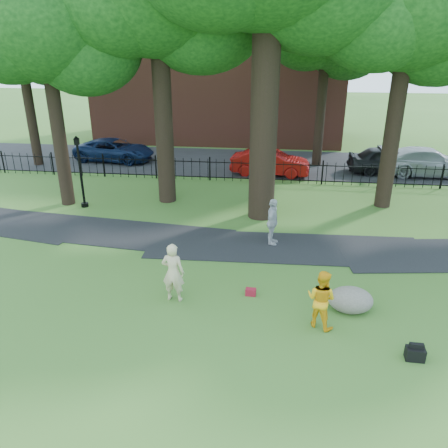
# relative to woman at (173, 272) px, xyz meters

# --- Properties ---
(ground) EXTENTS (120.00, 120.00, 0.00)m
(ground) POSITION_rel_woman_xyz_m (2.21, -0.02, -0.90)
(ground) COLOR #355E21
(ground) RESTS_ON ground
(footpath) EXTENTS (36.07, 3.85, 0.03)m
(footpath) POSITION_rel_woman_xyz_m (3.21, 3.88, -0.90)
(footpath) COLOR black
(footpath) RESTS_ON ground
(street) EXTENTS (80.00, 7.00, 0.02)m
(street) POSITION_rel_woman_xyz_m (2.21, 15.98, -0.90)
(street) COLOR black
(street) RESTS_ON ground
(iron_fence) EXTENTS (44.00, 0.04, 1.20)m
(iron_fence) POSITION_rel_woman_xyz_m (2.21, 11.98, -0.30)
(iron_fence) COLOR black
(iron_fence) RESTS_ON ground
(brick_building) EXTENTS (18.00, 8.00, 12.00)m
(brick_building) POSITION_rel_woman_xyz_m (-1.79, 23.98, 5.10)
(brick_building) COLOR brown
(brick_building) RESTS_ON ground
(tree_row) EXTENTS (26.82, 7.96, 12.42)m
(tree_row) POSITION_rel_woman_xyz_m (2.72, 8.39, 7.26)
(tree_row) COLOR black
(tree_row) RESTS_ON ground
(woman) EXTENTS (0.69, 0.48, 1.80)m
(woman) POSITION_rel_woman_xyz_m (0.00, 0.00, 0.00)
(woman) COLOR beige
(woman) RESTS_ON ground
(man) EXTENTS (0.99, 0.93, 1.63)m
(man) POSITION_rel_woman_xyz_m (4.11, -0.77, -0.08)
(man) COLOR #F9AC15
(man) RESTS_ON ground
(pedestrian) EXTENTS (0.63, 1.11, 1.78)m
(pedestrian) POSITION_rel_woman_xyz_m (2.74, 4.17, -0.01)
(pedestrian) COLOR #AEAEB3
(pedestrian) RESTS_ON ground
(boulder) EXTENTS (1.51, 1.34, 0.73)m
(boulder) POSITION_rel_woman_xyz_m (5.03, 0.11, -0.53)
(boulder) COLOR #605E50
(boulder) RESTS_ON ground
(lamppost) EXTENTS (0.32, 0.32, 3.25)m
(lamppost) POSITION_rel_woman_xyz_m (-5.86, 7.18, 0.70)
(lamppost) COLOR black
(lamppost) RESTS_ON ground
(backpack) EXTENTS (0.44, 0.28, 0.32)m
(backpack) POSITION_rel_woman_xyz_m (6.26, -1.87, -0.74)
(backpack) COLOR black
(backpack) RESTS_ON ground
(red_bag) EXTENTS (0.32, 0.21, 0.21)m
(red_bag) POSITION_rel_woman_xyz_m (2.21, 0.51, -0.79)
(red_bag) COLOR maroon
(red_bag) RESTS_ON ground
(red_sedan) EXTENTS (4.49, 1.88, 1.44)m
(red_sedan) POSITION_rel_woman_xyz_m (2.42, 13.50, -0.18)
(red_sedan) COLOR maroon
(red_sedan) RESTS_ON ground
(navy_van) EXTENTS (5.19, 2.84, 1.38)m
(navy_van) POSITION_rel_woman_xyz_m (-7.43, 15.46, -0.21)
(navy_van) COLOR #0B1939
(navy_van) RESTS_ON ground
(grey_car) EXTENTS (4.57, 1.95, 1.54)m
(grey_car) POSITION_rel_woman_xyz_m (9.14, 14.59, -0.13)
(grey_car) COLOR black
(grey_car) RESTS_ON ground
(silver_car) EXTENTS (5.38, 2.27, 1.55)m
(silver_car) POSITION_rel_woman_xyz_m (11.21, 14.42, -0.12)
(silver_car) COLOR #9EA2A7
(silver_car) RESTS_ON ground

